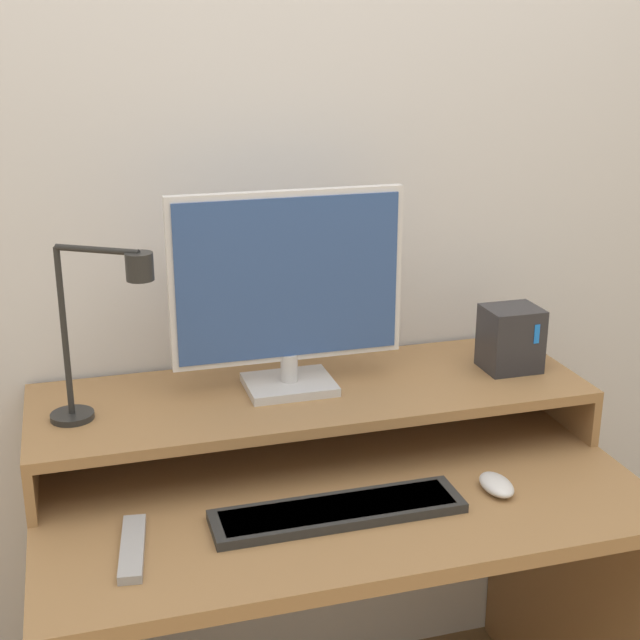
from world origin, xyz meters
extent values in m
cube|color=silver|center=(0.00, 0.74, 1.25)|extent=(6.00, 0.05, 2.50)
cube|color=olive|center=(0.00, 0.35, 0.72)|extent=(1.15, 0.70, 0.03)
cube|color=olive|center=(0.56, 0.35, 0.35)|extent=(0.03, 0.70, 0.71)
cube|color=olive|center=(-0.57, 0.51, 0.79)|extent=(0.02, 0.38, 0.10)
cube|color=olive|center=(0.57, 0.51, 0.79)|extent=(0.02, 0.38, 0.10)
cube|color=olive|center=(0.00, 0.51, 0.85)|extent=(1.15, 0.38, 0.02)
cube|color=#BCBCC1|center=(-0.04, 0.52, 0.87)|extent=(0.18, 0.15, 0.02)
cylinder|color=#BCBCC1|center=(-0.04, 0.52, 0.91)|extent=(0.04, 0.04, 0.06)
cube|color=silver|center=(-0.04, 0.53, 1.10)|extent=(0.48, 0.02, 0.35)
cube|color=#2D4C8C|center=(-0.04, 0.52, 1.10)|extent=(0.46, 0.01, 0.33)
cylinder|color=black|center=(-0.48, 0.49, 0.87)|extent=(0.08, 0.08, 0.01)
cylinder|color=black|center=(-0.48, 0.49, 1.04)|extent=(0.01, 0.01, 0.33)
cylinder|color=black|center=(-0.41, 0.45, 1.20)|extent=(0.15, 0.10, 0.01)
cylinder|color=black|center=(-0.34, 0.41, 1.18)|extent=(0.05, 0.05, 0.05)
cube|color=#28282D|center=(0.45, 0.50, 0.93)|extent=(0.12, 0.10, 0.14)
cube|color=#1972F2|center=(0.48, 0.45, 0.95)|extent=(0.01, 0.00, 0.04)
cube|color=#282828|center=(-0.03, 0.21, 0.74)|extent=(0.46, 0.11, 0.02)
cube|color=black|center=(-0.03, 0.21, 0.75)|extent=(0.43, 0.09, 0.01)
ellipsoid|color=silver|center=(0.28, 0.21, 0.75)|extent=(0.06, 0.10, 0.03)
cube|color=#99999E|center=(-0.40, 0.19, 0.74)|extent=(0.06, 0.19, 0.02)
camera|label=1|loc=(-0.46, -1.15, 1.58)|focal=50.00mm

